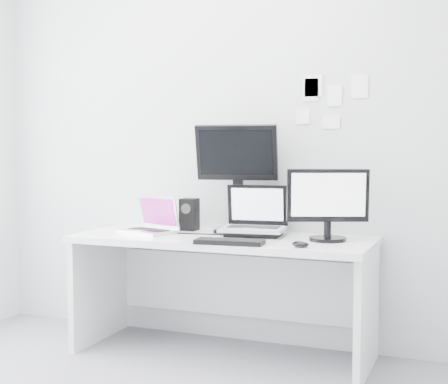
# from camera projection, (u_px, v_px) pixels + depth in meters

# --- Properties ---
(back_wall) EXTENTS (3.60, 0.00, 3.60)m
(back_wall) POSITION_uv_depth(u_px,v_px,m) (242.00, 134.00, 4.19)
(back_wall) COLOR #BCBEC0
(back_wall) RESTS_ON ground
(desk) EXTENTS (1.80, 0.70, 0.73)m
(desk) POSITION_uv_depth(u_px,v_px,m) (222.00, 296.00, 3.93)
(desk) COLOR white
(desk) RESTS_ON ground
(macbook) EXTENTS (0.39, 0.34, 0.25)m
(macbook) POSITION_uv_depth(u_px,v_px,m) (147.00, 214.00, 4.04)
(macbook) COLOR silver
(macbook) RESTS_ON desk
(speaker) EXTENTS (0.13, 0.13, 0.21)m
(speaker) POSITION_uv_depth(u_px,v_px,m) (189.00, 214.00, 4.19)
(speaker) COLOR black
(speaker) RESTS_ON desk
(dell_laptop) EXTENTS (0.41, 0.33, 0.31)m
(dell_laptop) POSITION_uv_depth(u_px,v_px,m) (253.00, 210.00, 3.91)
(dell_laptop) COLOR #A5A8AB
(dell_laptop) RESTS_ON desk
(rear_monitor) EXTENTS (0.53, 0.27, 0.70)m
(rear_monitor) POSITION_uv_depth(u_px,v_px,m) (237.00, 177.00, 4.07)
(rear_monitor) COLOR black
(rear_monitor) RESTS_ON desk
(samsung_monitor) EXTENTS (0.51, 0.37, 0.43)m
(samsung_monitor) POSITION_uv_depth(u_px,v_px,m) (328.00, 204.00, 3.71)
(samsung_monitor) COLOR black
(samsung_monitor) RESTS_ON desk
(keyboard) EXTENTS (0.39, 0.17, 0.03)m
(keyboard) POSITION_uv_depth(u_px,v_px,m) (230.00, 242.00, 3.60)
(keyboard) COLOR black
(keyboard) RESTS_ON desk
(mouse) EXTENTS (0.12, 0.09, 0.03)m
(mouse) POSITION_uv_depth(u_px,v_px,m) (300.00, 244.00, 3.48)
(mouse) COLOR black
(mouse) RESTS_ON desk
(wall_note_0) EXTENTS (0.10, 0.00, 0.14)m
(wall_note_0) POSITION_uv_depth(u_px,v_px,m) (310.00, 90.00, 4.00)
(wall_note_0) COLOR white
(wall_note_0) RESTS_ON back_wall
(wall_note_1) EXTENTS (0.09, 0.00, 0.13)m
(wall_note_1) POSITION_uv_depth(u_px,v_px,m) (335.00, 96.00, 3.95)
(wall_note_1) COLOR white
(wall_note_1) RESTS_ON back_wall
(wall_note_2) EXTENTS (0.10, 0.00, 0.14)m
(wall_note_2) POSITION_uv_depth(u_px,v_px,m) (359.00, 86.00, 3.89)
(wall_note_2) COLOR white
(wall_note_2) RESTS_ON back_wall
(wall_note_3) EXTENTS (0.11, 0.00, 0.08)m
(wall_note_3) POSITION_uv_depth(u_px,v_px,m) (331.00, 122.00, 3.96)
(wall_note_3) COLOR white
(wall_note_3) RESTS_ON back_wall
(wall_note_4) EXTENTS (0.11, 0.00, 0.13)m
(wall_note_4) POSITION_uv_depth(u_px,v_px,m) (314.00, 86.00, 3.99)
(wall_note_4) COLOR white
(wall_note_4) RESTS_ON back_wall
(wall_note_5) EXTENTS (0.08, 0.00, 0.10)m
(wall_note_5) POSITION_uv_depth(u_px,v_px,m) (303.00, 116.00, 4.03)
(wall_note_5) COLOR white
(wall_note_5) RESTS_ON back_wall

